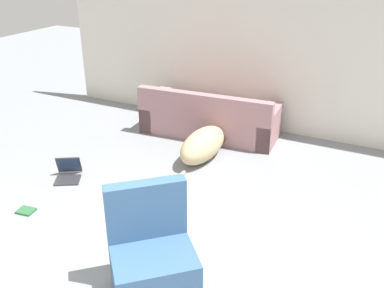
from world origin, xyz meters
The scene contains 7 objects.
wall_back centered at (0.00, 4.21, 1.36)m, with size 7.70×0.06×2.71m.
couch centered at (-1.01, 3.58, 0.25)m, with size 2.08×0.92×0.73m.
dog centered at (-0.73, 2.83, 0.20)m, with size 0.47×1.41×0.42m.
cat centered at (-0.90, 1.55, 0.08)m, with size 0.48×0.25×0.17m.
laptop_open centered at (-2.02, 1.59, 0.08)m, with size 0.43×0.45×0.25m.
book_green centered at (-1.91, 0.78, 0.01)m, with size 0.20×0.17×0.02m.
side_chair centered at (-0.05, 0.39, 0.32)m, with size 0.87×0.86×0.95m.
Camera 1 is at (1.45, -1.89, 2.63)m, focal length 40.00 mm.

